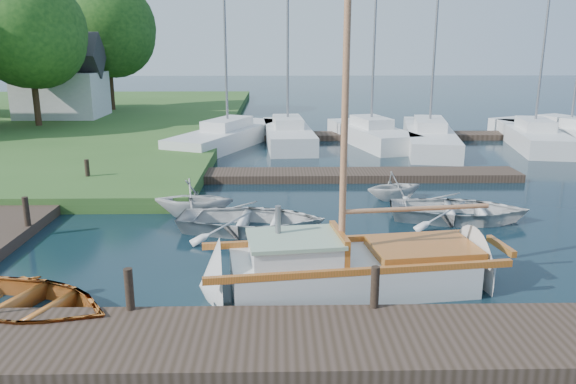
{
  "coord_description": "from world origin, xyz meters",
  "views": [
    {
      "loc": [
        -0.29,
        -14.49,
        5.02
      ],
      "look_at": [
        0.0,
        0.0,
        1.2
      ],
      "focal_mm": 35.0,
      "sensor_mm": 36.0,
      "label": 1
    }
  ],
  "objects_px": {
    "mooring_post_1": "(129,289)",
    "tender_d": "(395,184)",
    "marina_boat_2": "(371,133)",
    "marina_boat_5": "(570,133)",
    "mooring_post_5": "(87,171)",
    "house_c": "(61,84)",
    "marina_boat_1": "(288,133)",
    "tree_3": "(29,30)",
    "mooring_post_4": "(26,211)",
    "tender_c": "(459,207)",
    "tender_a": "(252,217)",
    "tree_7": "(107,27)",
    "sailboat": "(358,271)",
    "tender_b": "(194,196)",
    "marina_boat_0": "(228,135)",
    "marina_boat_3": "(429,135)",
    "mooring_post_2": "(375,287)",
    "marina_boat_4": "(534,135)",
    "dinghy": "(21,298)"
  },
  "relations": [
    {
      "from": "mooring_post_1",
      "to": "tender_d",
      "type": "height_order",
      "value": "mooring_post_1"
    },
    {
      "from": "marina_boat_2",
      "to": "marina_boat_5",
      "type": "distance_m",
      "value": 10.26
    },
    {
      "from": "mooring_post_5",
      "to": "marina_boat_5",
      "type": "xyz_separation_m",
      "value": [
        21.85,
        8.98,
        -0.13
      ]
    },
    {
      "from": "tender_d",
      "to": "house_c",
      "type": "bearing_deg",
      "value": 25.53
    },
    {
      "from": "marina_boat_1",
      "to": "tree_3",
      "type": "height_order",
      "value": "marina_boat_1"
    },
    {
      "from": "mooring_post_4",
      "to": "marina_boat_5",
      "type": "bearing_deg",
      "value": 32.61
    },
    {
      "from": "mooring_post_4",
      "to": "tender_d",
      "type": "relative_size",
      "value": 0.4
    },
    {
      "from": "mooring_post_4",
      "to": "tender_c",
      "type": "relative_size",
      "value": 0.2
    },
    {
      "from": "tender_a",
      "to": "tree_7",
      "type": "height_order",
      "value": "tree_7"
    },
    {
      "from": "sailboat",
      "to": "marina_boat_1",
      "type": "distance_m",
      "value": 17.85
    },
    {
      "from": "tender_b",
      "to": "tree_3",
      "type": "relative_size",
      "value": 0.27
    },
    {
      "from": "marina_boat_0",
      "to": "marina_boat_3",
      "type": "relative_size",
      "value": 0.86
    },
    {
      "from": "mooring_post_4",
      "to": "tree_7",
      "type": "bearing_deg",
      "value": 100.86
    },
    {
      "from": "marina_boat_5",
      "to": "tree_3",
      "type": "height_order",
      "value": "marina_boat_5"
    },
    {
      "from": "mooring_post_2",
      "to": "mooring_post_1",
      "type": "bearing_deg",
      "value": 180.0
    },
    {
      "from": "mooring_post_1",
      "to": "sailboat",
      "type": "distance_m",
      "value": 4.71
    },
    {
      "from": "marina_boat_5",
      "to": "tender_a",
      "type": "bearing_deg",
      "value": 106.11
    },
    {
      "from": "marina_boat_3",
      "to": "marina_boat_5",
      "type": "relative_size",
      "value": 1.06
    },
    {
      "from": "sailboat",
      "to": "marina_boat_0",
      "type": "distance_m",
      "value": 17.69
    },
    {
      "from": "marina_boat_0",
      "to": "marina_boat_5",
      "type": "bearing_deg",
      "value": -65.62
    },
    {
      "from": "marina_boat_0",
      "to": "marina_boat_5",
      "type": "xyz_separation_m",
      "value": [
        17.62,
        0.21,
        0.01
      ]
    },
    {
      "from": "tender_d",
      "to": "tree_7",
      "type": "relative_size",
      "value": 0.21
    },
    {
      "from": "marina_boat_0",
      "to": "mooring_post_4",
      "type": "bearing_deg",
      "value": -173.33
    },
    {
      "from": "mooring_post_1",
      "to": "marina_boat_0",
      "type": "relative_size",
      "value": 0.07
    },
    {
      "from": "marina_boat_4",
      "to": "tree_3",
      "type": "distance_m",
      "value": 27.61
    },
    {
      "from": "mooring_post_1",
      "to": "tender_c",
      "type": "xyz_separation_m",
      "value": [
        8.04,
        6.19,
        -0.29
      ]
    },
    {
      "from": "mooring_post_2",
      "to": "marina_boat_0",
      "type": "height_order",
      "value": "marina_boat_0"
    },
    {
      "from": "mooring_post_4",
      "to": "marina_boat_3",
      "type": "distance_m",
      "value": 19.79
    },
    {
      "from": "marina_boat_4",
      "to": "tree_3",
      "type": "bearing_deg",
      "value": 90.4
    },
    {
      "from": "tender_a",
      "to": "marina_boat_2",
      "type": "relative_size",
      "value": 0.34
    },
    {
      "from": "mooring_post_4",
      "to": "tender_b",
      "type": "height_order",
      "value": "tender_b"
    },
    {
      "from": "mooring_post_2",
      "to": "tree_3",
      "type": "bearing_deg",
      "value": 123.92
    },
    {
      "from": "tender_d",
      "to": "marina_boat_5",
      "type": "height_order",
      "value": "marina_boat_5"
    },
    {
      "from": "tender_b",
      "to": "tender_c",
      "type": "xyz_separation_m",
      "value": [
        7.84,
        -0.59,
        -0.21
      ]
    },
    {
      "from": "tender_b",
      "to": "tree_7",
      "type": "relative_size",
      "value": 0.25
    },
    {
      "from": "tender_d",
      "to": "marina_boat_0",
      "type": "xyz_separation_m",
      "value": [
        -6.4,
        10.21,
        0.05
      ]
    },
    {
      "from": "dinghy",
      "to": "marina_boat_1",
      "type": "xyz_separation_m",
      "value": [
        5.41,
        19.07,
        0.18
      ]
    },
    {
      "from": "mooring_post_2",
      "to": "marina_boat_4",
      "type": "height_order",
      "value": "marina_boat_4"
    },
    {
      "from": "mooring_post_1",
      "to": "tender_b",
      "type": "distance_m",
      "value": 6.78
    },
    {
      "from": "marina_boat_2",
      "to": "tree_7",
      "type": "xyz_separation_m",
      "value": [
        -16.59,
        11.76,
        5.62
      ]
    },
    {
      "from": "mooring_post_5",
      "to": "marina_boat_4",
      "type": "height_order",
      "value": "marina_boat_4"
    },
    {
      "from": "tender_a",
      "to": "marina_boat_0",
      "type": "bearing_deg",
      "value": 13.97
    },
    {
      "from": "tender_c",
      "to": "tender_d",
      "type": "bearing_deg",
      "value": 40.27
    },
    {
      "from": "marina_boat_1",
      "to": "house_c",
      "type": "distance_m",
      "value": 16.29
    },
    {
      "from": "mooring_post_4",
      "to": "marina_boat_3",
      "type": "height_order",
      "value": "marina_boat_3"
    },
    {
      "from": "tender_a",
      "to": "marina_boat_2",
      "type": "bearing_deg",
      "value": -15.33
    },
    {
      "from": "mooring_post_1",
      "to": "marina_boat_4",
      "type": "xyz_separation_m",
      "value": [
        15.71,
        18.38,
        -0.13
      ]
    },
    {
      "from": "marina_boat_1",
      "to": "dinghy",
      "type": "bearing_deg",
      "value": 160.5
    },
    {
      "from": "marina_boat_5",
      "to": "tree_3",
      "type": "distance_m",
      "value": 29.6
    },
    {
      "from": "tree_3",
      "to": "tender_b",
      "type": "bearing_deg",
      "value": -55.45
    }
  ]
}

